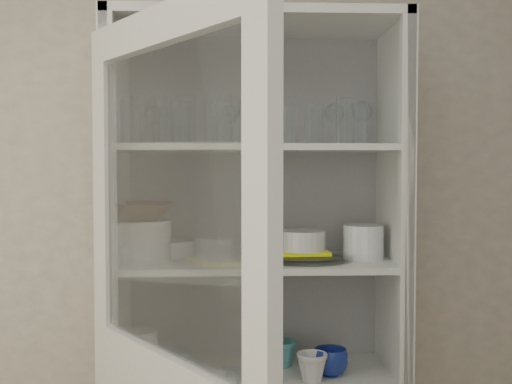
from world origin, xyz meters
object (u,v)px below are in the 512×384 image
(plate_stack_front, at_px, (138,250))
(teal_jar, at_px, (271,350))
(yellow_trivet, at_px, (303,252))
(mug_white, at_px, (312,367))
(measuring_cups, at_px, (176,373))
(mug_teal, at_px, (283,353))
(cream_bowl, at_px, (138,230))
(white_ramekin, at_px, (303,240))
(goblet_2, at_px, (334,122))
(white_canister, at_px, (141,350))
(mug_blue, at_px, (330,362))
(goblet_3, at_px, (362,121))
(terracotta_bowl, at_px, (138,211))
(grey_bowl_stack, at_px, (363,242))
(goblet_0, at_px, (153,124))
(glass_platter, at_px, (303,256))
(goblet_1, at_px, (229,123))
(plate_stack_back, at_px, (167,248))
(pantry_cabinet, at_px, (255,344))

(plate_stack_front, distance_m, teal_jar, 0.61)
(yellow_trivet, xyz_separation_m, mug_white, (0.02, -0.11, -0.38))
(teal_jar, height_order, measuring_cups, teal_jar)
(teal_jar, bearing_deg, mug_teal, -23.69)
(cream_bowl, height_order, white_ramekin, cream_bowl)
(goblet_2, height_order, white_canister, goblet_2)
(yellow_trivet, bearing_deg, mug_blue, -26.94)
(goblet_3, xyz_separation_m, terracotta_bowl, (-0.80, -0.12, -0.32))
(grey_bowl_stack, distance_m, teal_jar, 0.52)
(cream_bowl, bearing_deg, goblet_3, 8.59)
(mug_blue, bearing_deg, goblet_0, 144.24)
(goblet_0, height_order, glass_platter, goblet_0)
(goblet_1, bearing_deg, goblet_0, 176.66)
(measuring_cups, bearing_deg, yellow_trivet, 7.70)
(white_ramekin, xyz_separation_m, measuring_cups, (-0.44, -0.06, -0.45))
(goblet_1, xyz_separation_m, cream_bowl, (-0.31, -0.09, -0.38))
(cream_bowl, distance_m, mug_white, 0.76)
(mug_blue, relative_size, white_canister, 0.84)
(glass_platter, distance_m, measuring_cups, 0.59)
(goblet_2, xyz_separation_m, white_canister, (-0.70, -0.06, -0.81))
(goblet_3, bearing_deg, measuring_cups, -165.86)
(plate_stack_back, relative_size, mug_teal, 2.12)
(mug_teal, bearing_deg, teal_jar, 169.98)
(plate_stack_front, relative_size, mug_teal, 2.22)
(mug_teal, bearing_deg, yellow_trivet, -28.90)
(white_ramekin, distance_m, mug_blue, 0.43)
(goblet_1, relative_size, teal_jar, 1.44)
(white_ramekin, bearing_deg, terracotta_bowl, -178.78)
(cream_bowl, relative_size, grey_bowl_stack, 1.61)
(pantry_cabinet, distance_m, goblet_1, 0.81)
(goblet_3, relative_size, terracotta_bowl, 0.73)
(goblet_0, distance_m, measuring_cups, 0.88)
(goblet_3, distance_m, white_ramekin, 0.49)
(goblet_3, height_order, grey_bowl_stack, goblet_3)
(white_ramekin, relative_size, mug_blue, 1.32)
(goblet_2, bearing_deg, white_canister, -175.23)
(glass_platter, relative_size, mug_white, 3.39)
(white_canister, bearing_deg, measuring_cups, -35.18)
(goblet_1, bearing_deg, mug_white, -33.87)
(goblet_1, distance_m, mug_white, 0.90)
(pantry_cabinet, distance_m, goblet_2, 0.86)
(grey_bowl_stack, distance_m, measuring_cups, 0.79)
(yellow_trivet, bearing_deg, plate_stack_back, 166.51)
(mug_white, distance_m, measuring_cups, 0.47)
(cream_bowl, height_order, mug_blue, cream_bowl)
(goblet_0, relative_size, grey_bowl_stack, 1.11)
(goblet_0, distance_m, plate_stack_front, 0.46)
(goblet_2, bearing_deg, white_ramekin, -142.85)
(cream_bowl, relative_size, glass_platter, 0.65)
(mug_teal, bearing_deg, goblet_0, -170.76)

